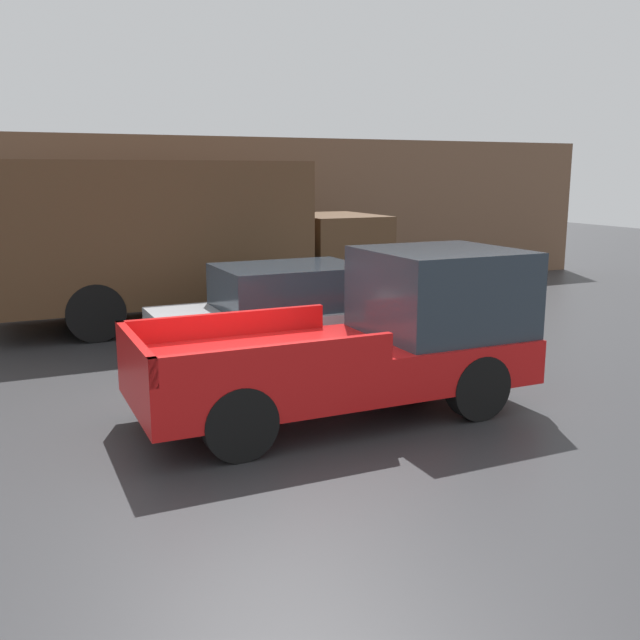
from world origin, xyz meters
TOP-DOWN VIEW (x-y plane):
  - ground_plane at (0.00, 0.00)m, footprint 60.00×60.00m
  - building_wall at (0.00, 9.55)m, footprint 28.00×0.15m
  - pickup_truck at (1.79, -0.02)m, footprint 5.06×2.05m
  - car at (1.74, 2.96)m, footprint 4.25×2.00m
  - delivery_truck at (0.86, 6.59)m, footprint 8.14×2.57m

SIDE VIEW (x-z plane):
  - ground_plane at x=0.00m, z-range 0.00..0.00m
  - car at x=1.74m, z-range 0.01..1.56m
  - pickup_truck at x=1.79m, z-range -0.06..2.01m
  - delivery_truck at x=0.86m, z-range 0.14..3.42m
  - building_wall at x=0.00m, z-range 0.00..3.93m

